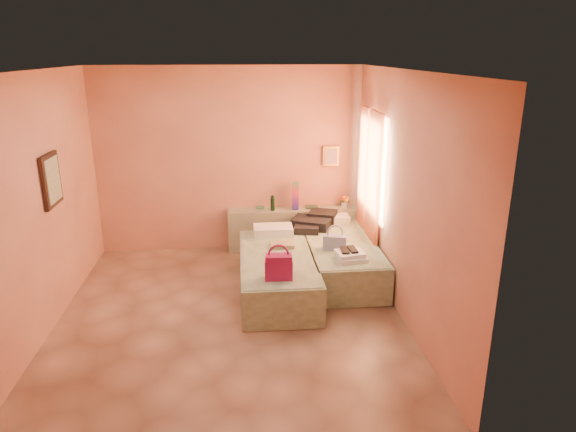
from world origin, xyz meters
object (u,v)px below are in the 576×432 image
bed_right (339,258)px  blue_handbag (335,243)px  headboard_ledge (294,229)px  magenta_handbag (279,266)px  bed_left (277,273)px  green_book (312,207)px  flower_vase (345,200)px  towel_stack (352,256)px  water_bottle (273,203)px

bed_right → blue_handbag: blue_handbag is taller
headboard_ledge → blue_handbag: size_ratio=6.79×
magenta_handbag → bed_left: bearing=89.3°
bed_right → blue_handbag: 0.49m
green_book → blue_handbag: (0.11, -1.39, -0.07)m
bed_left → flower_vase: 1.98m
flower_vase → towel_stack: flower_vase is taller
bed_left → bed_right: bearing=26.3°
magenta_handbag → towel_stack: magenta_handbag is taller
bed_left → flower_vase: bearing=52.2°
headboard_ledge → flower_vase: (0.79, 0.02, 0.44)m
towel_stack → green_book: bearing=98.6°
headboard_ledge → magenta_handbag: magenta_handbag is taller
bed_left → water_bottle: 1.55m
water_bottle → magenta_handbag: size_ratio=0.73×
blue_handbag → towel_stack: blue_handbag is taller
magenta_handbag → blue_handbag: 1.15m
headboard_ledge → flower_vase: 0.91m
headboard_ledge → towel_stack: size_ratio=5.86×
bed_left → magenta_handbag: (-0.03, -0.69, 0.40)m
headboard_ledge → green_book: size_ratio=10.89×
water_bottle → headboard_ledge: bearing=6.4°
water_bottle → blue_handbag: water_bottle is taller
water_bottle → green_book: bearing=6.1°
blue_handbag → headboard_ledge: bearing=121.8°
bed_right → water_bottle: (-0.86, 1.01, 0.51)m
headboard_ledge → bed_right: headboard_ledge is taller
water_bottle → bed_right: bearing=-49.6°
bed_right → magenta_handbag: magenta_handbag is taller
headboard_ledge → flower_vase: flower_vase is taller
bed_right → towel_stack: (0.02, -0.67, 0.30)m
water_bottle → blue_handbag: bearing=-61.2°
green_book → flower_vase: flower_vase is taller
water_bottle → blue_handbag: (0.73, -1.32, -0.17)m
bed_left → towel_stack: towel_stack is taller
bed_right → magenta_handbag: size_ratio=6.35×
bed_right → flower_vase: flower_vase is taller
blue_handbag → bed_left: bearing=-154.2°
magenta_handbag → towel_stack: 1.06m
water_bottle → flower_vase: (1.13, 0.05, -0.00)m
bed_right → green_book: (-0.25, 1.08, 0.42)m
green_book → blue_handbag: 1.40m
flower_vase → bed_right: bearing=-104.1°
blue_handbag → towel_stack: size_ratio=0.86×
towel_stack → magenta_handbag: bearing=-153.9°
bed_left → flower_vase: flower_vase is taller
flower_vase → towel_stack: size_ratio=0.65×
bed_right → green_book: bearing=102.8°
flower_vase → magenta_handbag: (-1.20, -2.20, -0.12)m
headboard_ledge → magenta_handbag: (-0.41, -2.19, 0.32)m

